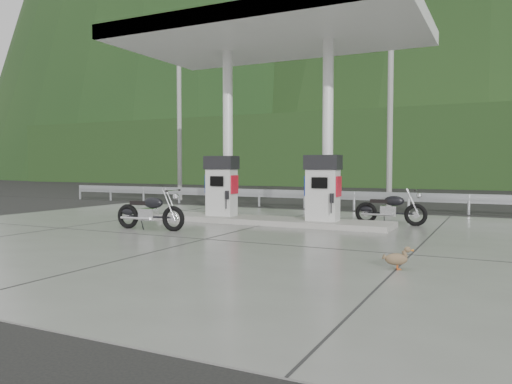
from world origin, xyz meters
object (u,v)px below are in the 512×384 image
at_px(gas_pump_left, 221,186).
at_px(motorcycle_left, 150,212).
at_px(motorcycle_right, 390,209).
at_px(duck, 396,259).
at_px(gas_pump_right, 323,188).

bearing_deg(gas_pump_left, motorcycle_left, -101.98).
height_order(gas_pump_left, motorcycle_right, gas_pump_left).
bearing_deg(duck, gas_pump_right, 97.71).
xyz_separation_m(gas_pump_left, gas_pump_right, (3.20, 0.00, 0.00)).
xyz_separation_m(gas_pump_left, motorcycle_left, (-0.57, -2.70, -0.59)).
xyz_separation_m(gas_pump_left, motorcycle_right, (4.80, 1.18, -0.61)).
bearing_deg(motorcycle_left, duck, -20.39).
xyz_separation_m(gas_pump_right, motorcycle_left, (-3.77, -2.70, -0.59)).
bearing_deg(duck, motorcycle_left, 138.71).
distance_m(gas_pump_right, motorcycle_left, 4.67).
bearing_deg(gas_pump_left, motorcycle_right, 13.85).
distance_m(gas_pump_left, motorcycle_right, 4.98).
relative_size(gas_pump_right, duck, 4.09).
relative_size(motorcycle_right, duck, 4.22).
height_order(gas_pump_right, duck, gas_pump_right).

